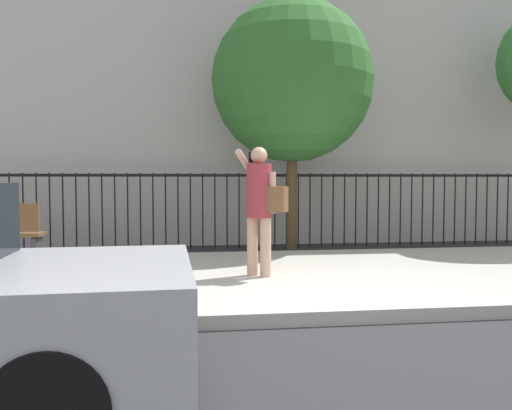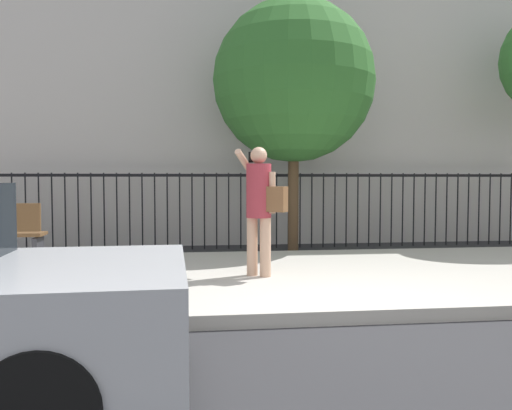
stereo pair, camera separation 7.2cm
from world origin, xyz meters
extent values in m
plane|color=#28282B|center=(0.00, 0.00, 0.00)|extent=(60.00, 60.00, 0.00)
cube|color=#B2ADA3|center=(0.00, 2.20, 0.07)|extent=(28.00, 4.40, 0.15)
cube|color=#BCB7B2|center=(0.00, 8.50, 4.79)|extent=(28.00, 4.00, 9.59)
cube|color=black|center=(0.00, 5.90, 1.55)|extent=(12.00, 0.04, 0.06)
cylinder|color=black|center=(-5.23, 5.90, 0.80)|extent=(0.03, 0.03, 1.60)
cylinder|color=black|center=(-4.98, 5.90, 0.80)|extent=(0.03, 0.03, 1.60)
cylinder|color=black|center=(-4.72, 5.90, 0.80)|extent=(0.03, 0.03, 1.60)
cylinder|color=black|center=(-4.47, 5.90, 0.80)|extent=(0.03, 0.03, 1.60)
cylinder|color=black|center=(-4.21, 5.90, 0.80)|extent=(0.03, 0.03, 1.60)
cylinder|color=black|center=(-3.96, 5.90, 0.80)|extent=(0.03, 0.03, 1.60)
cylinder|color=black|center=(-3.70, 5.90, 0.80)|extent=(0.03, 0.03, 1.60)
cylinder|color=black|center=(-3.45, 5.90, 0.80)|extent=(0.03, 0.03, 1.60)
cylinder|color=black|center=(-3.19, 5.90, 0.80)|extent=(0.03, 0.03, 1.60)
cylinder|color=black|center=(-2.94, 5.90, 0.80)|extent=(0.03, 0.03, 1.60)
cylinder|color=black|center=(-2.68, 5.90, 0.80)|extent=(0.03, 0.03, 1.60)
cylinder|color=black|center=(-2.43, 5.90, 0.80)|extent=(0.03, 0.03, 1.60)
cylinder|color=black|center=(-2.17, 5.90, 0.80)|extent=(0.03, 0.03, 1.60)
cylinder|color=black|center=(-1.91, 5.90, 0.80)|extent=(0.03, 0.03, 1.60)
cylinder|color=black|center=(-1.66, 5.90, 0.80)|extent=(0.03, 0.03, 1.60)
cylinder|color=black|center=(-1.40, 5.90, 0.80)|extent=(0.03, 0.03, 1.60)
cylinder|color=black|center=(-1.15, 5.90, 0.80)|extent=(0.03, 0.03, 1.60)
cylinder|color=black|center=(-0.89, 5.90, 0.80)|extent=(0.03, 0.03, 1.60)
cylinder|color=black|center=(-0.64, 5.90, 0.80)|extent=(0.03, 0.03, 1.60)
cylinder|color=black|center=(-0.38, 5.90, 0.80)|extent=(0.03, 0.03, 1.60)
cylinder|color=black|center=(-0.13, 5.90, 0.80)|extent=(0.03, 0.03, 1.60)
cylinder|color=black|center=(0.13, 5.90, 0.80)|extent=(0.03, 0.03, 1.60)
cylinder|color=black|center=(0.38, 5.90, 0.80)|extent=(0.03, 0.03, 1.60)
cylinder|color=black|center=(0.64, 5.90, 0.80)|extent=(0.03, 0.03, 1.60)
cylinder|color=black|center=(0.89, 5.90, 0.80)|extent=(0.03, 0.03, 1.60)
cylinder|color=black|center=(1.15, 5.90, 0.80)|extent=(0.03, 0.03, 1.60)
cylinder|color=black|center=(1.40, 5.90, 0.80)|extent=(0.03, 0.03, 1.60)
cylinder|color=black|center=(1.66, 5.90, 0.80)|extent=(0.03, 0.03, 1.60)
cylinder|color=black|center=(1.91, 5.90, 0.80)|extent=(0.03, 0.03, 1.60)
cylinder|color=black|center=(2.17, 5.90, 0.80)|extent=(0.03, 0.03, 1.60)
cylinder|color=black|center=(2.43, 5.90, 0.80)|extent=(0.03, 0.03, 1.60)
cylinder|color=black|center=(2.68, 5.90, 0.80)|extent=(0.03, 0.03, 1.60)
cylinder|color=black|center=(2.94, 5.90, 0.80)|extent=(0.03, 0.03, 1.60)
cylinder|color=black|center=(3.19, 5.90, 0.80)|extent=(0.03, 0.03, 1.60)
cylinder|color=black|center=(3.45, 5.90, 0.80)|extent=(0.03, 0.03, 1.60)
cylinder|color=black|center=(3.70, 5.90, 0.80)|extent=(0.03, 0.03, 1.60)
cylinder|color=black|center=(3.96, 5.90, 0.80)|extent=(0.03, 0.03, 1.60)
cylinder|color=black|center=(4.21, 5.90, 0.80)|extent=(0.03, 0.03, 1.60)
cylinder|color=black|center=(4.47, 5.90, 0.80)|extent=(0.03, 0.03, 1.60)
cylinder|color=black|center=(4.72, 5.90, 0.80)|extent=(0.03, 0.03, 1.60)
cylinder|color=black|center=(4.98, 5.90, 0.80)|extent=(0.03, 0.03, 1.60)
cylinder|color=black|center=(5.23, 5.90, 0.80)|extent=(0.03, 0.03, 1.60)
cylinder|color=black|center=(5.49, 5.90, 0.80)|extent=(0.03, 0.03, 1.60)
cylinder|color=black|center=(-2.51, -0.66, 0.32)|extent=(0.65, 0.24, 0.64)
cylinder|color=black|center=(-2.45, -2.30, 0.32)|extent=(0.65, 0.24, 0.64)
cylinder|color=tan|center=(-0.85, 2.04, 0.55)|extent=(0.15, 0.15, 0.80)
cylinder|color=tan|center=(-0.68, 1.93, 0.55)|extent=(0.15, 0.15, 0.80)
cylinder|color=#992D38|center=(-0.77, 1.98, 1.32)|extent=(0.47, 0.47, 0.73)
sphere|color=tan|center=(-0.77, 1.98, 1.80)|extent=(0.23, 0.23, 0.23)
cylinder|color=tan|center=(-0.93, 2.10, 1.68)|extent=(0.36, 0.47, 0.39)
cylinder|color=tan|center=(-0.60, 1.87, 1.29)|extent=(0.09, 0.09, 0.56)
cube|color=black|center=(-0.86, 2.12, 1.78)|extent=(0.06, 0.05, 0.15)
cube|color=brown|center=(-0.55, 1.84, 1.21)|extent=(0.32, 0.29, 0.34)
cube|color=#333338|center=(-4.11, 3.61, 0.35)|extent=(0.08, 0.41, 0.40)
cylinder|color=#4C3823|center=(0.32, 5.06, 1.26)|extent=(0.21, 0.21, 2.51)
sphere|color=#2D6628|center=(0.32, 5.06, 3.38)|extent=(3.15, 3.15, 3.15)
camera|label=1|loc=(-1.75, -5.00, 1.48)|focal=36.50mm
camera|label=2|loc=(-1.68, -5.01, 1.48)|focal=36.50mm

